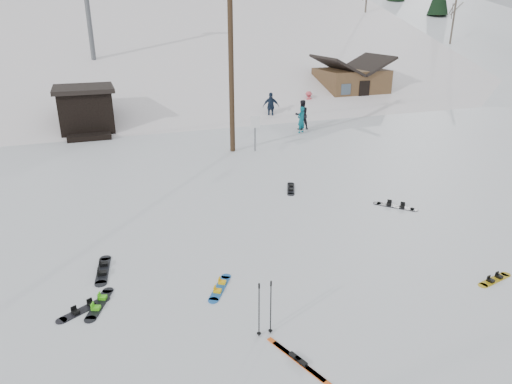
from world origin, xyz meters
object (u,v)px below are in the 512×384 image
object	(u,v)px
utility_pole	(231,58)
cabin	(350,85)
hero_snowboard	(220,288)
hero_skis	(298,360)

from	to	relation	value
utility_pole	cabin	world-z (taller)	utility_pole
utility_pole	cabin	xyz separation A→B (m)	(13.00, 10.00, -3.20)
cabin	hero_snowboard	size ratio (longest dim) A/B	4.40
hero_snowboard	hero_skis	distance (m)	3.24
utility_pole	cabin	bearing A→B (deg)	37.56
utility_pole	hero_skis	bearing A→B (deg)	-102.56
cabin	utility_pole	bearing A→B (deg)	-142.44
hero_skis	utility_pole	bearing A→B (deg)	57.89
cabin	hero_skis	bearing A→B (deg)	-122.91
utility_pole	hero_skis	size ratio (longest dim) A/B	5.12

